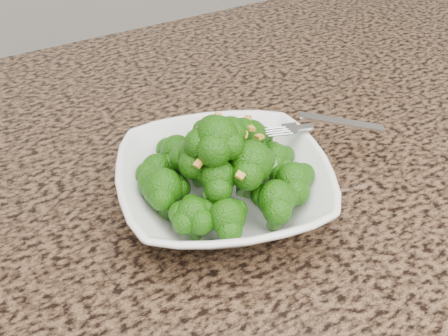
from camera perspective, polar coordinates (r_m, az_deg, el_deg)
granite_counter at (r=0.52m, az=-9.01°, el=-12.97°), size 1.64×1.04×0.03m
bowl at (r=0.56m, az=0.00°, el=-1.96°), size 0.27×0.27×0.05m
broccoli_pile at (r=0.53m, az=0.00°, el=3.23°), size 0.19×0.19×0.07m
garlic_topping at (r=0.51m, az=0.00°, el=6.85°), size 0.11×0.11×0.01m
fork at (r=0.60m, az=8.39°, el=4.19°), size 0.16×0.10×0.01m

